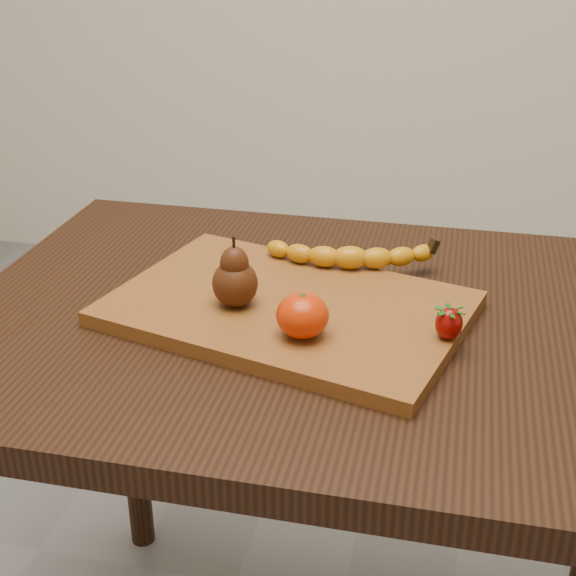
% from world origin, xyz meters
% --- Properties ---
extents(table, '(1.00, 0.70, 0.76)m').
position_xyz_m(table, '(0.00, 0.00, 0.66)').
color(table, black).
rests_on(table, ground).
extents(cutting_board, '(0.51, 0.40, 0.02)m').
position_xyz_m(cutting_board, '(-0.06, -0.01, 0.77)').
color(cutting_board, brown).
rests_on(cutting_board, table).
extents(banana, '(0.22, 0.09, 0.03)m').
position_xyz_m(banana, '(0.01, 0.11, 0.80)').
color(banana, orange).
rests_on(banana, cutting_board).
extents(pear, '(0.07, 0.07, 0.09)m').
position_xyz_m(pear, '(-0.12, -0.03, 0.83)').
color(pear, '#411D0A').
rests_on(pear, cutting_board).
extents(mandarin, '(0.08, 0.08, 0.05)m').
position_xyz_m(mandarin, '(-0.02, -0.10, 0.81)').
color(mandarin, red).
rests_on(mandarin, cutting_board).
extents(strawberry, '(0.04, 0.04, 0.04)m').
position_xyz_m(strawberry, '(0.15, -0.06, 0.80)').
color(strawberry, '#850603').
rests_on(strawberry, cutting_board).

